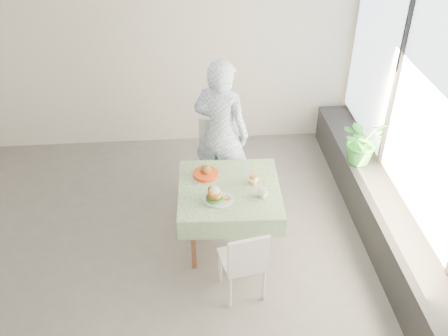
{
  "coord_description": "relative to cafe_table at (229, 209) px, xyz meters",
  "views": [
    {
      "loc": [
        0.73,
        -3.81,
        3.85
      ],
      "look_at": [
        1.07,
        0.33,
        0.96
      ],
      "focal_mm": 40.0,
      "sensor_mm": 36.0,
      "label": 1
    }
  ],
  "objects": [
    {
      "name": "floor",
      "position": [
        -1.12,
        -0.28,
        -0.46
      ],
      "size": [
        6.0,
        6.0,
        0.0
      ],
      "primitive_type": "plane",
      "color": "#595654",
      "rests_on": "ground"
    },
    {
      "name": "wall_back",
      "position": [
        -1.12,
        2.22,
        0.94
      ],
      "size": [
        6.0,
        0.02,
        2.8
      ],
      "primitive_type": "cube",
      "color": "silver",
      "rests_on": "ground"
    },
    {
      "name": "wall_right",
      "position": [
        1.88,
        -0.28,
        0.94
      ],
      "size": [
        0.02,
        5.0,
        2.8
      ],
      "primitive_type": "cube",
      "color": "silver",
      "rests_on": "ground"
    },
    {
      "name": "window_pane",
      "position": [
        1.85,
        -0.28,
        1.19
      ],
      "size": [
        0.01,
        4.8,
        2.18
      ],
      "primitive_type": "cube",
      "color": "#D1E0F9",
      "rests_on": "ground"
    },
    {
      "name": "window_ledge",
      "position": [
        1.68,
        -0.28,
        -0.21
      ],
      "size": [
        0.4,
        4.8,
        0.5
      ],
      "primitive_type": "cube",
      "color": "black",
      "rests_on": "ground"
    },
    {
      "name": "cafe_table",
      "position": [
        0.0,
        0.0,
        0.0
      ],
      "size": [
        1.08,
        1.08,
        0.74
      ],
      "color": "brown",
      "rests_on": "ground"
    },
    {
      "name": "chair_far",
      "position": [
        -0.08,
        0.8,
        -0.15
      ],
      "size": [
        0.55,
        0.55,
        1.0
      ],
      "color": "white",
      "rests_on": "ground"
    },
    {
      "name": "chair_near",
      "position": [
        0.06,
        -0.73,
        -0.2
      ],
      "size": [
        0.47,
        0.47,
        0.83
      ],
      "color": "white",
      "rests_on": "ground"
    },
    {
      "name": "diner",
      "position": [
        -0.02,
        0.82,
        0.45
      ],
      "size": [
        0.78,
        0.67,
        1.81
      ],
      "primitive_type": "imported",
      "rotation": [
        0.0,
        0.0,
        2.7
      ],
      "color": "#91B5E8",
      "rests_on": "ground"
    },
    {
      "name": "main_dish",
      "position": [
        -0.15,
        -0.2,
        0.33
      ],
      "size": [
        0.31,
        0.31,
        0.16
      ],
      "color": "white",
      "rests_on": "cafe_table"
    },
    {
      "name": "juice_cup_orange",
      "position": [
        0.26,
        0.06,
        0.35
      ],
      "size": [
        0.1,
        0.1,
        0.29
      ],
      "color": "white",
      "rests_on": "cafe_table"
    },
    {
      "name": "juice_cup_lemonade",
      "position": [
        0.32,
        -0.18,
        0.35
      ],
      "size": [
        0.1,
        0.1,
        0.28
      ],
      "color": "white",
      "rests_on": "cafe_table"
    },
    {
      "name": "second_dish",
      "position": [
        -0.23,
        0.23,
        0.32
      ],
      "size": [
        0.27,
        0.27,
        0.13
      ],
      "color": "#C03B13",
      "rests_on": "cafe_table"
    },
    {
      "name": "potted_plant",
      "position": [
        1.63,
        0.72,
        0.33
      ],
      "size": [
        0.64,
        0.6,
        0.58
      ],
      "primitive_type": "imported",
      "rotation": [
        0.0,
        0.0,
        0.33
      ],
      "color": "#267428",
      "rests_on": "window_ledge"
    }
  ]
}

